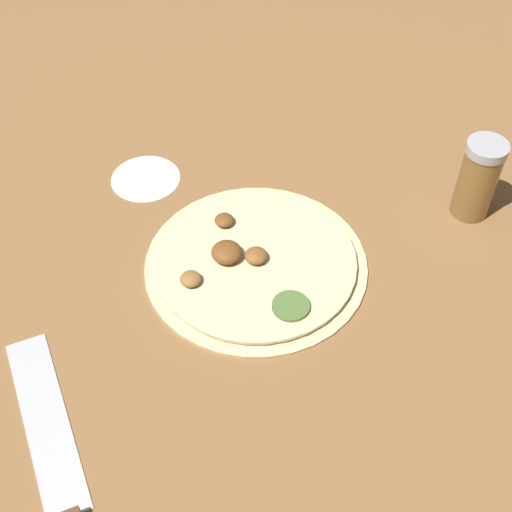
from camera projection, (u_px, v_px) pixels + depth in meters
name	position (u px, v px, depth m)	size (l,w,h in m)	color
ground_plane	(256.00, 266.00, 0.84)	(3.00, 3.00, 0.00)	olive
pizza	(255.00, 262.00, 0.83)	(0.26, 0.26, 0.03)	beige
knife	(66.00, 501.00, 0.64)	(0.17, 0.28, 0.02)	silver
spice_jar	(478.00, 179.00, 0.86)	(0.05, 0.05, 0.11)	olive
flour_patch	(146.00, 178.00, 0.94)	(0.09, 0.09, 0.00)	white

